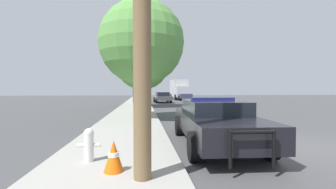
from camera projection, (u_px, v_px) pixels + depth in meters
ground_plane at (290, 146)px, 6.82m from camera, size 110.00×110.00×0.00m
sidewalk_left at (119, 148)px, 6.25m from camera, size 3.00×110.00×0.13m
police_car at (214, 120)px, 6.94m from camera, size 2.27×5.19×1.45m
fire_hydrant at (89, 144)px, 4.93m from camera, size 0.50×0.22×0.73m
traffic_light at (145, 70)px, 26.50m from camera, size 3.50×0.35×5.54m
car_background_oncoming at (183, 95)px, 34.80m from camera, size 2.23×4.51×1.44m
car_background_midblock at (162, 97)px, 28.37m from camera, size 2.14×4.25×1.33m
box_truck at (180, 89)px, 37.25m from camera, size 2.75×6.69×3.27m
tree_sidewalk_near at (142, 43)px, 12.40m from camera, size 4.69×4.69×6.51m
tree_sidewalk_mid at (143, 63)px, 21.20m from camera, size 5.06×5.06×6.57m
traffic_cone at (114, 156)px, 4.31m from camera, size 0.38×0.38×0.61m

